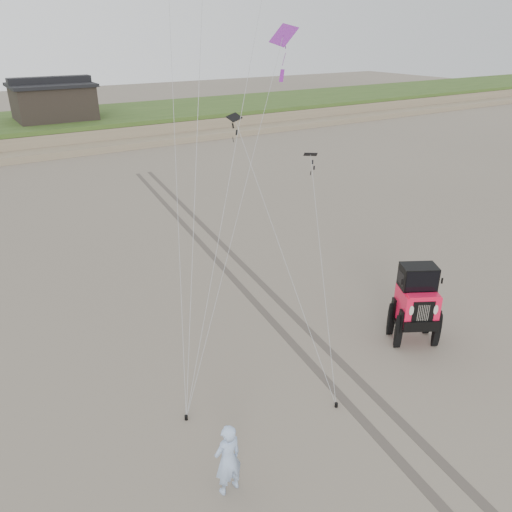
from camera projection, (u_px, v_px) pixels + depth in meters
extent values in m
plane|color=#6B6054|center=(313.00, 388.00, 13.00)|extent=(160.00, 160.00, 0.00)
cube|color=#7A6B54|center=(31.00, 132.00, 41.87)|extent=(160.00, 12.00, 1.40)
cube|color=#2D4719|center=(29.00, 122.00, 41.52)|extent=(160.00, 12.00, 0.35)
cube|color=#7A6B54|center=(48.00, 152.00, 37.07)|extent=(160.00, 3.50, 0.50)
cube|color=black|center=(53.00, 103.00, 41.12)|extent=(6.00, 5.00, 2.60)
cube|color=black|center=(50.00, 85.00, 40.53)|extent=(6.40, 5.40, 0.25)
cube|color=black|center=(50.00, 80.00, 40.37)|extent=(6.40, 1.20, 0.50)
imported|color=#7F98C5|center=(228.00, 459.00, 9.78)|extent=(0.64, 0.45, 1.66)
cube|color=black|center=(234.00, 117.00, 15.04)|extent=(0.56, 0.43, 0.22)
cube|color=#761886|center=(283.00, 35.00, 18.80)|extent=(0.77, 1.50, 0.84)
cube|color=black|center=(310.00, 154.00, 15.43)|extent=(0.47, 0.42, 0.17)
cylinder|color=black|center=(186.00, 418.00, 11.92)|extent=(0.08, 0.08, 0.12)
cylinder|color=black|center=(336.00, 405.00, 12.32)|extent=(0.08, 0.08, 0.12)
cube|color=#4C443D|center=(219.00, 263.00, 19.92)|extent=(4.42, 29.74, 0.01)
cube|color=#4C443D|center=(237.00, 259.00, 20.31)|extent=(4.42, 29.74, 0.01)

